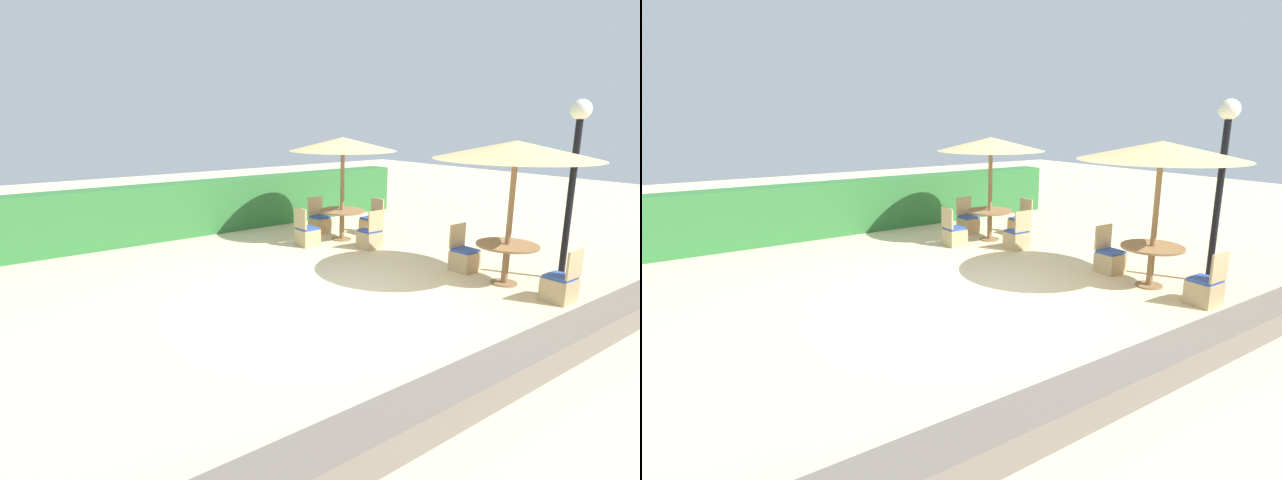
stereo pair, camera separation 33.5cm
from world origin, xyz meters
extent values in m
plane|color=beige|center=(0.00, 0.00, 0.00)|extent=(40.00, 40.00, 0.00)
cube|color=#2D6B33|center=(0.00, 5.96, 0.69)|extent=(13.00, 0.70, 1.39)
cube|color=#6B6056|center=(0.00, -3.35, 0.18)|extent=(10.00, 0.56, 0.35)
cylinder|color=black|center=(4.02, -1.71, 1.50)|extent=(0.12, 0.12, 3.00)
sphere|color=silver|center=(4.02, -1.71, 3.14)|extent=(0.36, 0.36, 0.36)
cylinder|color=olive|center=(2.90, -1.23, 1.27)|extent=(0.10, 0.10, 2.53)
cone|color=tan|center=(2.90, -1.23, 2.45)|extent=(2.87, 2.87, 0.32)
cylinder|color=olive|center=(2.90, -1.23, 0.01)|extent=(0.48, 0.48, 0.03)
cylinder|color=olive|center=(2.90, -1.23, 0.36)|extent=(0.12, 0.12, 0.72)
cylinder|color=olive|center=(2.90, -1.23, 0.74)|extent=(1.11, 1.11, 0.04)
cube|color=tan|center=(2.96, -0.28, 0.20)|extent=(0.46, 0.46, 0.40)
cube|color=#2D4CA8|center=(2.96, -0.28, 0.43)|extent=(0.42, 0.42, 0.05)
cube|color=tan|center=(2.96, -0.07, 0.69)|extent=(0.46, 0.04, 0.48)
cube|color=tan|center=(2.84, -2.30, 0.20)|extent=(0.46, 0.46, 0.40)
cube|color=#2D4CA8|center=(2.84, -2.30, 0.43)|extent=(0.42, 0.42, 0.05)
cube|color=tan|center=(2.84, -2.51, 0.69)|extent=(0.46, 0.04, 0.48)
cylinder|color=olive|center=(2.63, 3.21, 1.23)|extent=(0.10, 0.10, 2.45)
cone|color=tan|center=(2.63, 3.21, 2.37)|extent=(2.60, 2.60, 0.32)
cylinder|color=olive|center=(2.63, 3.21, 0.01)|extent=(0.48, 0.48, 0.03)
cylinder|color=olive|center=(2.63, 3.21, 0.36)|extent=(0.12, 0.12, 0.71)
cylinder|color=olive|center=(2.63, 3.21, 0.73)|extent=(1.12, 1.12, 0.04)
cube|color=tan|center=(2.61, 2.17, 0.20)|extent=(0.46, 0.46, 0.40)
cube|color=#2D4CA8|center=(2.61, 2.17, 0.43)|extent=(0.42, 0.42, 0.05)
cube|color=tan|center=(2.61, 1.96, 0.69)|extent=(0.46, 0.04, 0.48)
cube|color=tan|center=(2.64, 4.16, 0.20)|extent=(0.46, 0.46, 0.40)
cube|color=#2D4CA8|center=(2.64, 4.16, 0.43)|extent=(0.42, 0.42, 0.05)
cube|color=tan|center=(2.64, 4.37, 0.69)|extent=(0.46, 0.04, 0.48)
cube|color=tan|center=(1.59, 3.24, 0.20)|extent=(0.46, 0.46, 0.40)
cube|color=#2D4CA8|center=(1.59, 3.24, 0.43)|extent=(0.42, 0.42, 0.05)
cube|color=tan|center=(1.38, 3.24, 0.69)|extent=(0.04, 0.46, 0.48)
cube|color=tan|center=(3.63, 3.23, 0.20)|extent=(0.46, 0.46, 0.40)
cube|color=#2D4CA8|center=(3.63, 3.23, 0.43)|extent=(0.42, 0.42, 0.05)
cube|color=tan|center=(3.84, 3.23, 0.69)|extent=(0.04, 0.46, 0.48)
camera|label=1|loc=(-5.09, -6.25, 3.03)|focal=28.00mm
camera|label=2|loc=(-4.82, -6.44, 3.03)|focal=28.00mm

